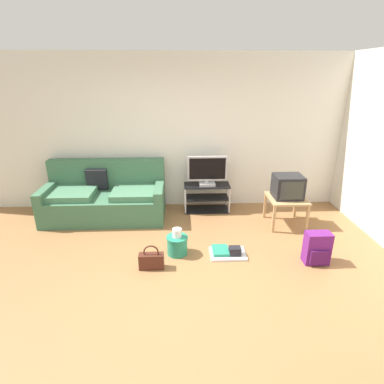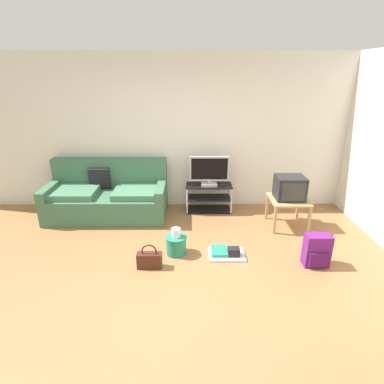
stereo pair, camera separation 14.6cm
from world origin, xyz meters
name	(u,v)px [view 1 (the left image)]	position (x,y,z in m)	size (l,w,h in m)	color
ground_plane	(174,284)	(0.00, 0.00, -0.01)	(9.00, 9.80, 0.02)	olive
wall_back	(175,133)	(0.00, 2.45, 1.35)	(9.00, 0.10, 2.70)	silver
couch	(106,198)	(-1.21, 1.94, 0.34)	(2.01, 0.92, 0.95)	#3D6B4C
tv_stand	(207,197)	(0.56, 2.12, 0.25)	(0.81, 0.37, 0.49)	black
flat_tv	(207,171)	(0.56, 2.10, 0.75)	(0.69, 0.22, 0.53)	#B2B2B7
side_table	(286,201)	(1.81, 1.50, 0.41)	(0.59, 0.59, 0.48)	tan
crt_tv	(288,187)	(1.81, 1.51, 0.66)	(0.44, 0.39, 0.37)	#232326
backpack	(317,248)	(1.86, 0.37, 0.21)	(0.32, 0.26, 0.44)	#661E70
handbag	(151,260)	(-0.29, 0.33, 0.11)	(0.32, 0.12, 0.33)	#4C2319
cleaning_bucket	(177,244)	(0.03, 0.67, 0.16)	(0.30, 0.30, 0.38)	#238466
floor_tray	(227,252)	(0.73, 0.60, 0.04)	(0.49, 0.35, 0.14)	silver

